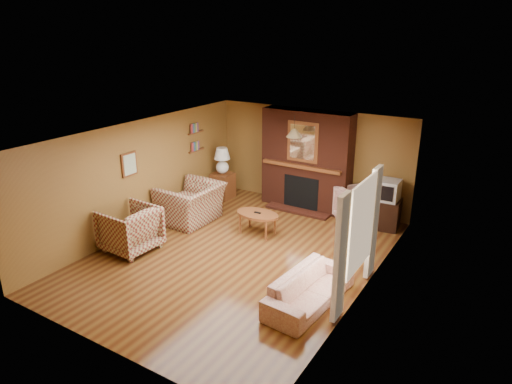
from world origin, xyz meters
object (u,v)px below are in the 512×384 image
Objects in this scene: floral_sofa at (310,289)px; table_lamp at (222,159)px; plaid_armchair at (130,229)px; floral_armchair at (359,206)px; fireplace at (306,161)px; crt_tv at (388,190)px; plaid_loveseat at (191,203)px; side_table at (223,186)px; coffee_table at (258,215)px; tv_stand at (385,214)px.

floral_sofa is 2.67× the size of table_lamp.
plaid_armchair reaches higher than floral_armchair.
table_lamp reaches higher than plaid_armchair.
crt_tv is at bearing -5.30° from fireplace.
crt_tv reaches higher than plaid_loveseat.
floral_sofa is 2.74× the size of side_table.
coffee_table is at bearing -141.94° from crt_tv.
fireplace is at bearing 156.41° from plaid_armchair.
coffee_table is 2.84m from tv_stand.
side_table is (-1.91, 1.41, -0.09)m from coffee_table.
coffee_table is (-0.19, -1.94, -0.76)m from fireplace.
table_lamp reaches higher than floral_armchair.
plaid_loveseat is 1.34× the size of plaid_armchair.
side_table is (-0.25, 1.60, -0.10)m from plaid_loveseat.
floral_armchair is at bearing 12.31° from floral_sofa.
table_lamp is at bearing -174.46° from plaid_armchair.
crt_tv reaches higher than side_table.
floral_sofa is at bearing -98.03° from tv_stand.
floral_armchair is 1.35× the size of tv_stand.
fireplace reaches higher than floral_armchair.
tv_stand is (0.58, 0.04, -0.08)m from floral_armchair.
floral_armchair reaches higher than coffee_table.
floral_armchair is at bearing -177.02° from crt_tv.
floral_armchair is 1.80× the size of crt_tv.
side_table is 0.98× the size of table_lamp.
floral_armchair is (1.47, -0.22, -0.78)m from fireplace.
floral_armchair is at bearing 120.37° from plaid_loveseat.
tv_stand is at bearing 4.82° from table_lamp.
table_lamp is (0.00, 0.00, 0.71)m from side_table.
side_table is at bearing -174.46° from plaid_armchair.
tv_stand is (4.00, 3.71, -0.12)m from plaid_armchair.
side_table is 1.01× the size of tv_stand.
plaid_armchair is 3.37m from side_table.
plaid_loveseat reaches higher than side_table.
tv_stand is 0.56m from crt_tv.
tv_stand is at bearing -138.19° from floral_armchair.
floral_sofa is at bearing -38.82° from side_table.
tv_stand is (2.05, -0.18, -0.85)m from fireplace.
floral_armchair reaches higher than tv_stand.
floral_sofa is 3.62m from crt_tv.
crt_tv is at bearing 4.74° from table_lamp.
table_lamp is at bearing 43.32° from floral_armchair.
fireplace is 2.92m from plaid_loveseat.
coffee_table is at bearing -36.31° from side_table.
table_lamp reaches higher than tv_stand.
coffee_table is at bearing -95.48° from fireplace.
coffee_table is 1.46× the size of tv_stand.
crt_tv is at bearing 116.87° from plaid_loveseat.
side_table is at bearing 56.49° from floral_sofa.
table_lamp is (-0.15, 3.36, 0.59)m from plaid_armchair.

